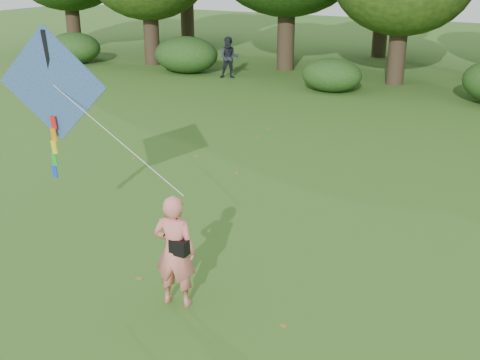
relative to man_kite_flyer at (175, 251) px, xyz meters
The scene contains 7 objects.
ground 1.04m from the man_kite_flyer, 52.20° to the left, with size 100.00×100.00×0.00m, color #265114.
man_kite_flyer is the anchor object (origin of this frame).
bystander_left 20.06m from the man_kite_flyer, 117.25° to the left, with size 0.95×0.74×1.96m, color #21242C.
crossbody_bag 0.18m from the man_kite_flyer, 14.61° to the right, with size 0.43×0.20×0.74m.
flying_kite 4.09m from the man_kite_flyer, 165.02° to the left, with size 4.67×1.20×3.06m.
shrub_band 17.86m from the man_kite_flyer, 91.68° to the left, with size 39.15×3.22×1.88m.
fallen_leaves 3.96m from the man_kite_flyer, 106.31° to the left, with size 11.38×13.30×0.01m.
Camera 1 is at (5.04, -7.52, 5.57)m, focal length 45.00 mm.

